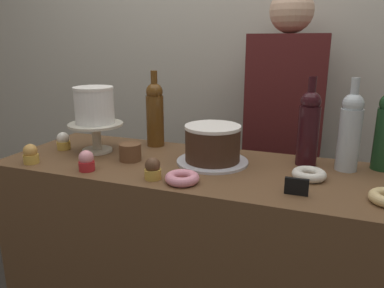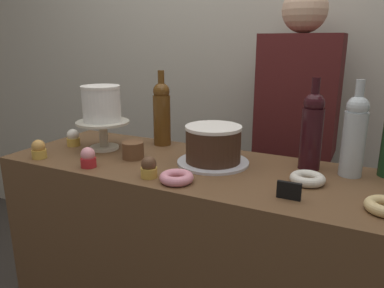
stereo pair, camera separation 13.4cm
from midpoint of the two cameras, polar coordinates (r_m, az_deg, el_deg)
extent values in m
cube|color=#BCB7A8|center=(2.08, 12.52, 13.49)|extent=(6.00, 0.05, 2.60)
cube|color=brown|center=(1.58, 2.58, -19.38)|extent=(1.45, 0.52, 0.92)
cylinder|color=beige|center=(1.59, -11.15, -0.57)|extent=(0.12, 0.12, 0.01)
cylinder|color=beige|center=(1.58, -11.26, 1.37)|extent=(0.04, 0.04, 0.10)
cylinder|color=beige|center=(1.56, -11.36, 3.30)|extent=(0.22, 0.22, 0.01)
cylinder|color=white|center=(1.55, -11.51, 5.93)|extent=(0.16, 0.16, 0.14)
cylinder|color=white|center=(1.54, -11.66, 8.64)|extent=(0.16, 0.16, 0.01)
cylinder|color=silver|center=(1.38, 6.06, -2.88)|extent=(0.27, 0.27, 0.01)
cylinder|color=#3D2619|center=(1.36, 6.14, -0.23)|extent=(0.20, 0.20, 0.12)
cylinder|color=white|center=(1.35, 6.22, 2.53)|extent=(0.21, 0.21, 0.01)
cylinder|color=#5B3814|center=(1.60, -2.32, 3.70)|extent=(0.08, 0.08, 0.22)
sphere|color=#5B3814|center=(1.58, -2.37, 8.20)|extent=(0.07, 0.07, 0.07)
cylinder|color=#5B3814|center=(1.58, -2.39, 10.03)|extent=(0.03, 0.03, 0.08)
cylinder|color=black|center=(1.38, 20.71, 0.70)|extent=(0.08, 0.08, 0.22)
sphere|color=black|center=(1.36, 21.23, 5.90)|extent=(0.07, 0.07, 0.07)
cylinder|color=black|center=(1.35, 21.44, 8.02)|extent=(0.03, 0.03, 0.08)
cylinder|color=#B2BCC1|center=(1.37, 26.41, -0.09)|extent=(0.08, 0.08, 0.22)
sphere|color=#B2BCC1|center=(1.34, 27.06, 5.15)|extent=(0.07, 0.07, 0.07)
cylinder|color=#B2BCC1|center=(1.33, 27.33, 7.29)|extent=(0.03, 0.03, 0.08)
cylinder|color=gold|center=(1.67, -15.83, 0.28)|extent=(0.06, 0.06, 0.03)
sphere|color=white|center=(1.66, -15.91, 1.32)|extent=(0.05, 0.05, 0.05)
cylinder|color=red|center=(1.37, -13.14, -2.85)|extent=(0.06, 0.06, 0.03)
sphere|color=pink|center=(1.36, -13.22, -1.60)|extent=(0.05, 0.05, 0.05)
cylinder|color=gold|center=(1.24, -3.63, -4.50)|extent=(0.06, 0.06, 0.03)
sphere|color=brown|center=(1.22, -3.65, -3.13)|extent=(0.05, 0.05, 0.05)
cylinder|color=gold|center=(1.53, -20.40, -1.49)|extent=(0.06, 0.06, 0.03)
sphere|color=#CC9347|center=(1.52, -20.51, -0.36)|extent=(0.05, 0.05, 0.05)
torus|color=silver|center=(1.26, 20.49, -5.07)|extent=(0.11, 0.11, 0.03)
torus|color=pink|center=(1.19, 0.80, -5.29)|extent=(0.11, 0.11, 0.03)
cylinder|color=brown|center=(1.44, -6.52, -2.06)|extent=(0.08, 0.08, 0.01)
cylinder|color=brown|center=(1.44, -6.53, -1.64)|extent=(0.08, 0.08, 0.01)
cylinder|color=brown|center=(1.44, -6.54, -1.23)|extent=(0.08, 0.08, 0.01)
cylinder|color=brown|center=(1.43, -6.56, -0.80)|extent=(0.08, 0.08, 0.01)
cylinder|color=brown|center=(1.43, -6.57, -0.38)|extent=(0.08, 0.08, 0.01)
cylinder|color=brown|center=(1.43, -6.58, 0.04)|extent=(0.08, 0.08, 0.01)
cube|color=black|center=(1.12, 18.23, -6.96)|extent=(0.07, 0.01, 0.05)
cube|color=black|center=(2.03, 16.57, -12.73)|extent=(0.28, 0.18, 0.85)
cube|color=#4C1919|center=(1.81, 18.29, 7.23)|extent=(0.36, 0.22, 0.55)
sphere|color=tan|center=(1.80, 19.36, 19.11)|extent=(0.20, 0.20, 0.20)
camera|label=1|loc=(0.07, -87.14, 0.80)|focal=34.29mm
camera|label=2|loc=(0.07, 92.86, -0.80)|focal=34.29mm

